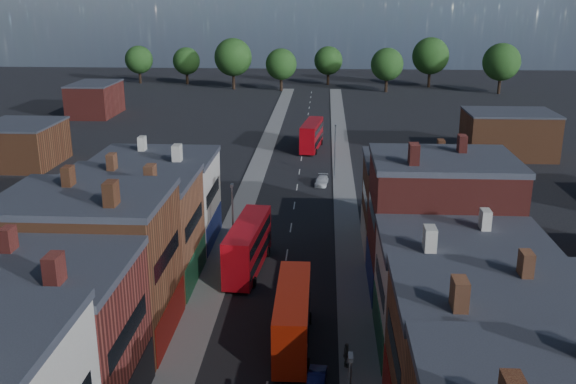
# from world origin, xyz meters

# --- Properties ---
(pavement_west) EXTENTS (3.00, 200.00, 0.12)m
(pavement_west) POSITION_xyz_m (-6.50, 50.00, 0.06)
(pavement_west) COLOR gray
(pavement_west) RESTS_ON ground
(pavement_east) EXTENTS (3.00, 200.00, 0.12)m
(pavement_east) POSITION_xyz_m (6.50, 50.00, 0.06)
(pavement_east) COLOR gray
(pavement_east) RESTS_ON ground
(lamp_post_2) EXTENTS (0.25, 0.70, 8.12)m
(lamp_post_2) POSITION_xyz_m (-5.20, 30.00, 4.70)
(lamp_post_2) COLOR slate
(lamp_post_2) RESTS_ON ground
(lamp_post_3) EXTENTS (0.25, 0.70, 8.12)m
(lamp_post_3) POSITION_xyz_m (5.20, 60.00, 4.70)
(lamp_post_3) COLOR slate
(lamp_post_3) RESTS_ON ground
(bus_0) EXTENTS (3.58, 11.44, 4.86)m
(bus_0) POSITION_xyz_m (-3.50, 27.98, 2.62)
(bus_0) COLOR red
(bus_0) RESTS_ON ground
(bus_1) EXTENTS (2.77, 10.76, 4.64)m
(bus_1) POSITION_xyz_m (1.50, 14.41, 2.50)
(bus_1) COLOR red
(bus_1) RESTS_ON ground
(bus_2) EXTENTS (3.84, 11.29, 4.78)m
(bus_2) POSITION_xyz_m (1.50, 78.56, 2.58)
(bus_2) COLOR #9C060D
(bus_2) RESTS_ON ground
(car_1) EXTENTS (1.50, 3.56, 1.14)m
(car_1) POSITION_xyz_m (3.40, 8.86, 0.57)
(car_1) COLOR #11164E
(car_1) RESTS_ON ground
(car_2) EXTENTS (2.75, 5.12, 1.36)m
(car_2) POSITION_xyz_m (-3.80, 31.43, 0.68)
(car_2) COLOR black
(car_2) RESTS_ON ground
(car_3) EXTENTS (2.09, 4.24, 1.19)m
(car_3) POSITION_xyz_m (3.38, 57.37, 0.59)
(car_3) COLOR white
(car_3) RESTS_ON ground
(ped_3) EXTENTS (0.70, 1.16, 1.85)m
(ped_3) POSITION_xyz_m (5.50, 11.55, 1.04)
(ped_3) COLOR #625F54
(ped_3) RESTS_ON pavement_east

